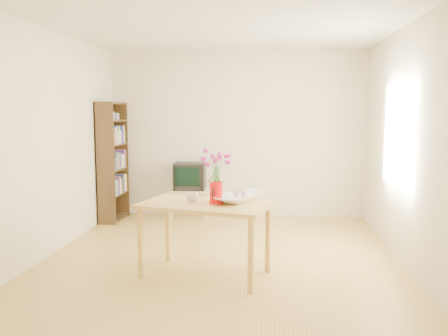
# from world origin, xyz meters

# --- Properties ---
(room) EXTENTS (4.50, 4.50, 4.50)m
(room) POSITION_xyz_m (0.03, 0.00, 1.30)
(room) COLOR #AC873D
(room) RESTS_ON ground
(table) EXTENTS (1.41, 1.02, 0.75)m
(table) POSITION_xyz_m (-0.11, -0.58, 0.66)
(table) COLOR gold
(table) RESTS_ON ground
(tv_stand) EXTENTS (0.60, 0.45, 0.46)m
(tv_stand) POSITION_xyz_m (-0.70, 1.97, 0.39)
(tv_stand) COLOR #D9C17A
(tv_stand) RESTS_ON ground
(bookshelf) EXTENTS (0.28, 0.70, 1.80)m
(bookshelf) POSITION_xyz_m (-1.85, 1.75, 0.84)
(bookshelf) COLOR #322110
(bookshelf) RESTS_ON ground
(pitcher) EXTENTS (0.15, 0.22, 0.22)m
(pitcher) POSITION_xyz_m (0.01, -0.58, 0.85)
(pitcher) COLOR red
(pitcher) RESTS_ON table
(flowers) EXTENTS (0.25, 0.25, 0.36)m
(flowers) POSITION_xyz_m (0.01, -0.58, 1.14)
(flowers) COLOR #D832A1
(flowers) RESTS_ON pitcher
(mug) EXTENTS (0.14, 0.14, 0.10)m
(mug) POSITION_xyz_m (-0.24, -0.52, 0.80)
(mug) COLOR white
(mug) RESTS_ON table
(bowl) EXTENTS (0.62, 0.62, 0.43)m
(bowl) POSITION_xyz_m (0.24, -0.42, 0.97)
(bowl) COLOR white
(bowl) RESTS_ON table
(teacup_a) EXTENTS (0.09, 0.09, 0.07)m
(teacup_a) POSITION_xyz_m (0.20, -0.42, 0.92)
(teacup_a) COLOR white
(teacup_a) RESTS_ON bowl
(teacup_b) EXTENTS (0.09, 0.09, 0.07)m
(teacup_b) POSITION_xyz_m (0.28, -0.40, 0.93)
(teacup_b) COLOR white
(teacup_b) RESTS_ON bowl
(television) EXTENTS (0.49, 0.46, 0.41)m
(television) POSITION_xyz_m (-0.70, 1.98, 0.67)
(television) COLOR black
(television) RESTS_ON tv_stand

